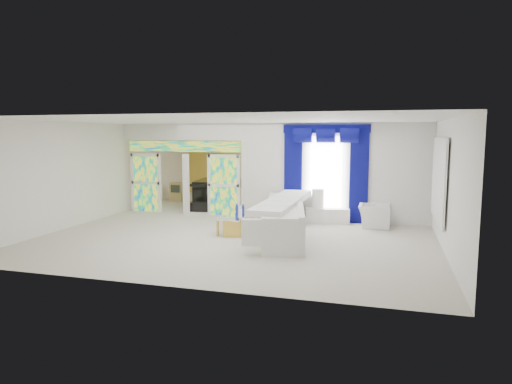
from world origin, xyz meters
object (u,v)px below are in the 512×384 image
(coffee_table, at_px, (239,222))
(console_table, at_px, (327,216))
(armchair, at_px, (374,216))
(white_sofa, at_px, (284,219))
(grand_piano, at_px, (217,192))

(coffee_table, height_order, console_table, coffee_table)
(console_table, relative_size, armchair, 1.30)
(white_sofa, height_order, grand_piano, grand_piano)
(coffee_table, distance_m, armchair, 3.90)
(console_table, xyz_separation_m, grand_piano, (-4.50, 2.47, 0.25))
(coffee_table, bearing_deg, armchair, 22.68)
(armchair, bearing_deg, white_sofa, 128.25)
(coffee_table, bearing_deg, grand_piano, 118.28)
(armchair, bearing_deg, console_table, 79.70)
(console_table, bearing_deg, coffee_table, -142.00)
(white_sofa, relative_size, grand_piano, 2.40)
(white_sofa, height_order, armchair, white_sofa)
(console_table, height_order, grand_piano, grand_piano)
(coffee_table, bearing_deg, console_table, 38.00)
(armchair, relative_size, grand_piano, 0.53)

